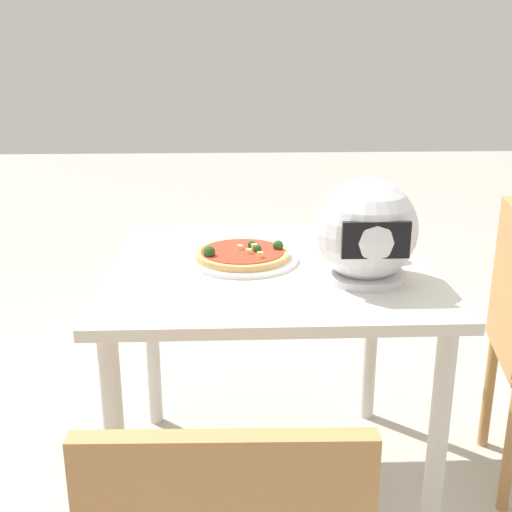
{
  "coord_description": "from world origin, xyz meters",
  "views": [
    {
      "loc": [
        0.11,
        1.75,
        1.34
      ],
      "look_at": [
        0.04,
        -0.01,
        0.77
      ],
      "focal_mm": 44.83,
      "sensor_mm": 36.0,
      "label": 1
    }
  ],
  "objects": [
    {
      "name": "drinking_glass",
      "position": [
        -0.31,
        -0.06,
        0.82
      ],
      "size": [
        0.07,
        0.07,
        0.13
      ],
      "primitive_type": "cylinder",
      "color": "silver",
      "rests_on": "dining_table"
    },
    {
      "name": "ground_plane",
      "position": [
        0.0,
        0.0,
        0.0
      ],
      "size": [
        14.0,
        14.0,
        0.0
      ],
      "primitive_type": "plane",
      "color": "#B2ADA3"
    },
    {
      "name": "dining_table",
      "position": [
        0.0,
        0.0,
        0.65
      ],
      "size": [
        0.92,
        0.89,
        0.75
      ],
      "color": "beige",
      "rests_on": "ground"
    },
    {
      "name": "pizza_plate",
      "position": [
        0.08,
        -0.03,
        0.76
      ],
      "size": [
        0.32,
        0.32,
        0.01
      ],
      "primitive_type": "cylinder",
      "color": "white",
      "rests_on": "dining_table"
    },
    {
      "name": "motorcycle_helmet",
      "position": [
        -0.25,
        0.13,
        0.88
      ],
      "size": [
        0.27,
        0.27,
        0.27
      ],
      "color": "silver",
      "rests_on": "dining_table"
    },
    {
      "name": "pizza",
      "position": [
        0.08,
        -0.03,
        0.78
      ],
      "size": [
        0.28,
        0.28,
        0.05
      ],
      "color": "tan",
      "rests_on": "pizza_plate"
    }
  ]
}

